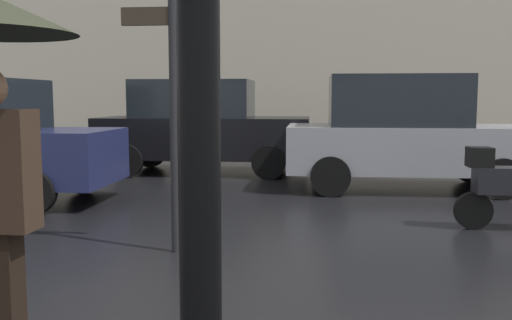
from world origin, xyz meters
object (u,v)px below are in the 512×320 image
object	(u,v)px
parked_scooter	(512,185)
parked_car_left	(403,132)
street_signpost	(173,78)
parked_car_right	(201,126)

from	to	relation	value
parked_scooter	parked_car_left	distance (m)	3.23
street_signpost	parked_car_right	bearing A→B (deg)	98.78
parked_scooter	parked_car_right	size ratio (longest dim) A/B	0.32
parked_scooter	street_signpost	xyz separation A→B (m)	(-3.81, -1.38, 1.24)
parked_car_right	street_signpost	xyz separation A→B (m)	(0.97, -6.27, 0.80)
street_signpost	parked_scooter	bearing A→B (deg)	19.84
parked_car_left	parked_car_right	size ratio (longest dim) A/B	0.93
parked_scooter	parked_car_right	xyz separation A→B (m)	(-4.78, 4.89, 0.45)
parked_scooter	parked_car_right	bearing A→B (deg)	132.26
parked_scooter	street_signpost	world-z (taller)	street_signpost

